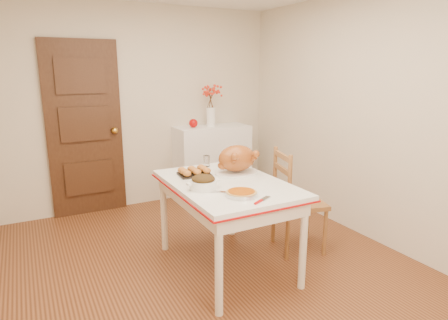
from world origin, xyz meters
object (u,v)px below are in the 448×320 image
sideboard (212,162)px  pumpkin_pie (241,193)px  turkey_platter (237,160)px  chair_oak (300,200)px  kitchen_table (227,225)px

sideboard → pumpkin_pie: bearing=-110.6°
sideboard → pumpkin_pie: size_ratio=4.07×
turkey_platter → pumpkin_pie: 0.63m
turkey_platter → pumpkin_pie: turkey_platter is taller
chair_oak → sideboard: bearing=16.9°
sideboard → kitchen_table: 1.93m
turkey_platter → pumpkin_pie: (-0.28, -0.56, -0.11)m
sideboard → pumpkin_pie: 2.33m
kitchen_table → pumpkin_pie: pumpkin_pie is taller
kitchen_table → chair_oak: (0.79, -0.00, 0.10)m
kitchen_table → turkey_platter: size_ratio=3.23×
chair_oak → turkey_platter: turkey_platter is taller
kitchen_table → turkey_platter: 0.59m
sideboard → kitchen_table: sideboard is taller
chair_oak → turkey_platter: size_ratio=2.42×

